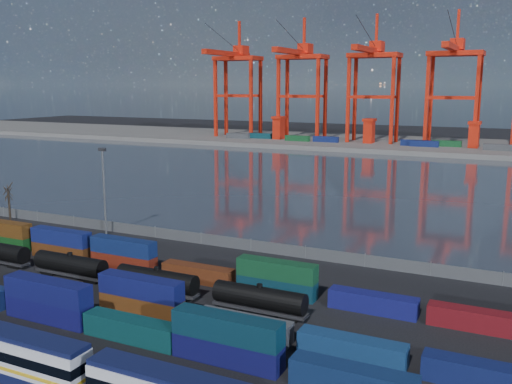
% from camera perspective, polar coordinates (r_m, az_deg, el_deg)
% --- Properties ---
extents(ground, '(700.00, 700.00, 0.00)m').
position_cam_1_polar(ground, '(76.04, -10.10, -11.24)').
color(ground, black).
rests_on(ground, ground).
extents(harbor_water, '(700.00, 700.00, 0.00)m').
position_cam_1_polar(harbor_water, '(169.49, 11.13, 0.90)').
color(harbor_water, '#2B333E').
rests_on(harbor_water, ground).
extents(far_quay, '(700.00, 70.00, 2.00)m').
position_cam_1_polar(far_quay, '(271.42, 16.86, 4.47)').
color(far_quay, '#514F4C').
rests_on(far_quay, ground).
extents(container_row_mid, '(128.46, 2.32, 4.94)m').
position_cam_1_polar(container_row_mid, '(76.91, -15.14, -9.82)').
color(container_row_mid, navy).
rests_on(container_row_mid, ground).
extents(container_row_north, '(126.42, 2.27, 4.85)m').
position_cam_1_polar(container_row_north, '(86.69, -9.12, -7.02)').
color(container_row_north, '#0F204C').
rests_on(container_row_north, ground).
extents(tanker_string, '(90.05, 2.70, 3.86)m').
position_cam_1_polar(tanker_string, '(94.63, -21.47, -6.18)').
color(tanker_string, black).
rests_on(tanker_string, ground).
extents(waterfront_fence, '(160.12, 0.12, 2.20)m').
position_cam_1_polar(waterfront_fence, '(98.43, -0.51, -5.35)').
color(waterfront_fence, '#595B5E').
rests_on(waterfront_fence, ground).
extents(bare_tree, '(2.09, 2.17, 8.10)m').
position_cam_1_polar(bare_tree, '(130.80, -23.47, -0.86)').
color(bare_tree, black).
rests_on(bare_tree, ground).
extents(yard_light_mast, '(1.60, 0.40, 16.60)m').
position_cam_1_polar(yard_light_mast, '(111.33, -14.96, 0.55)').
color(yard_light_mast, slate).
rests_on(yard_light_mast, ground).
extents(gantry_cranes, '(197.95, 44.06, 59.66)m').
position_cam_1_polar(gantry_cranes, '(264.99, 15.41, 12.11)').
color(gantry_cranes, red).
rests_on(gantry_cranes, ground).
extents(quay_containers, '(172.58, 10.99, 2.60)m').
position_cam_1_polar(quay_containers, '(258.94, 13.96, 4.84)').
color(quay_containers, navy).
rests_on(quay_containers, far_quay).
extents(straddle_carriers, '(140.00, 7.00, 11.10)m').
position_cam_1_polar(straddle_carriers, '(261.39, 16.04, 5.79)').
color(straddle_carriers, red).
rests_on(straddle_carriers, far_quay).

